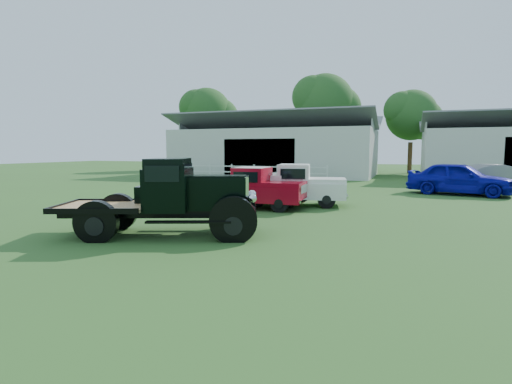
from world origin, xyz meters
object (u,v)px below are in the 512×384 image
at_px(misc_car_blue, 459,178).
at_px(white_pickup, 292,185).
at_px(vintage_flatbed, 165,197).
at_px(red_pickup, 250,187).
at_px(misc_car_grey, 497,178).

bearing_deg(misc_car_blue, white_pickup, 148.82).
xyz_separation_m(vintage_flatbed, red_pickup, (0.30, 5.69, -0.22)).
relative_size(vintage_flatbed, white_pickup, 1.15).
xyz_separation_m(vintage_flatbed, misc_car_blue, (8.92, 14.10, -0.20)).
xyz_separation_m(red_pickup, misc_car_grey, (10.79, 10.55, -0.06)).
height_order(red_pickup, misc_car_blue, misc_car_blue).
distance_m(misc_car_blue, misc_car_grey, 3.04).
bearing_deg(misc_car_grey, misc_car_blue, 113.42).
bearing_deg(white_pickup, misc_car_blue, 32.87).
bearing_deg(misc_car_blue, red_pickup, 149.27).
relative_size(red_pickup, misc_car_blue, 0.91).
height_order(red_pickup, white_pickup, white_pickup).
bearing_deg(white_pickup, vintage_flatbed, -114.17).
distance_m(vintage_flatbed, misc_car_blue, 16.69).
bearing_deg(misc_car_blue, misc_car_grey, -30.44).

